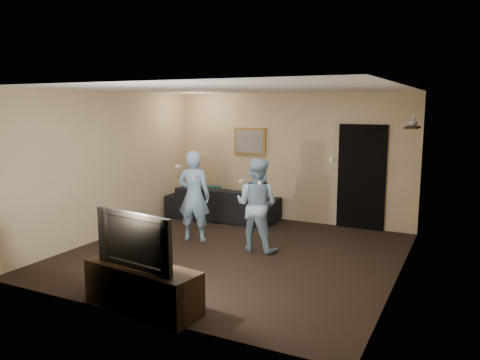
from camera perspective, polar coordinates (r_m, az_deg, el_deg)
The scene contains 19 objects.
ground at distance 7.59m, azimuth -0.70°, elevation -8.96°, with size 5.00×5.00×0.00m, color black.
ceiling at distance 7.22m, azimuth -0.74°, elevation 11.07°, with size 5.00×5.00×0.04m, color silver.
wall_back at distance 9.56m, azimuth 6.17°, elevation 2.73°, with size 5.00×0.04×2.60m, color tan.
wall_front at distance 5.23m, azimuth -13.39°, elevation -2.76°, with size 5.00×0.04×2.60m, color tan.
wall_left at distance 8.71m, azimuth -15.50°, elevation 1.84°, with size 0.04×5.00×2.60m, color tan.
wall_right at distance 6.55m, azimuth 19.13°, elevation -0.65°, with size 0.04×5.00×2.60m, color tan.
sofa at distance 9.78m, azimuth -2.11°, elevation -2.79°, with size 2.31×0.90×0.68m, color black.
throw_pillow at distance 9.88m, azimuth -3.51°, elevation -1.83°, with size 0.40×0.13×0.40m, color #174741.
painting_frame at distance 9.86m, azimuth 1.23°, elevation 4.73°, with size 0.72×0.05×0.57m, color olive.
painting_canvas at distance 9.83m, azimuth 1.16°, elevation 4.72°, with size 0.62×0.01×0.47m, color slate.
doorway at distance 9.17m, azimuth 14.59°, elevation 0.33°, with size 0.90×0.06×2.00m, color black.
light_switch at distance 9.28m, azimuth 11.04°, elevation 2.42°, with size 0.08×0.02×0.12m, color silver.
wall_shelf at distance 8.27m, azimuth 20.29°, elevation 6.03°, with size 0.20×0.60×0.03m, color black.
shelf_vase at distance 8.22m, azimuth 20.29°, elevation 6.72°, with size 0.16×0.16×0.17m, color #ADADB2.
shelf_figurine at distance 8.43m, azimuth 20.46°, elevation 6.79°, with size 0.06×0.06×0.18m, color silver.
tv_console at distance 5.71m, azimuth -11.79°, elevation -12.71°, with size 1.49×0.48×0.53m, color black.
television at distance 5.52m, azimuth -11.99°, elevation -7.00°, with size 1.13×0.15×0.65m, color black.
wii_player_left at distance 8.17m, azimuth -5.64°, elevation -1.95°, with size 0.65×0.54×1.58m.
wii_player_right at distance 7.58m, azimuth 2.05°, elevation -3.03°, with size 0.75×0.59×1.52m.
Camera 1 is at (3.31, -6.41, 2.35)m, focal length 35.00 mm.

